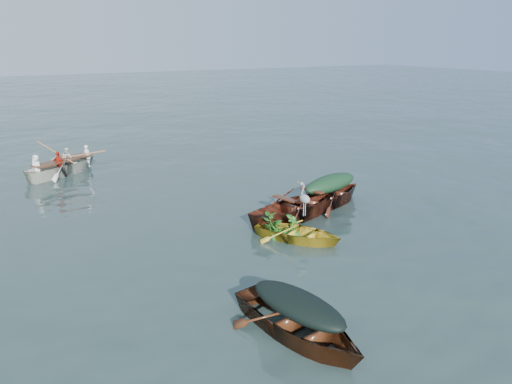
{
  "coord_description": "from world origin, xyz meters",
  "views": [
    {
      "loc": [
        -6.92,
        -11.2,
        5.08
      ],
      "look_at": [
        0.35,
        1.84,
        0.5
      ],
      "focal_mm": 35.0,
      "sensor_mm": 36.0,
      "label": 1
    }
  ],
  "objects_px": {
    "dark_covered_boat": "(297,337)",
    "open_wooden_boat": "(298,218)",
    "heron": "(305,204)",
    "rowed_boat": "(65,175)",
    "yellow_dinghy": "(298,240)",
    "green_tarp_boat": "(329,205)"
  },
  "relations": [
    {
      "from": "open_wooden_boat",
      "to": "rowed_boat",
      "type": "distance_m",
      "value": 10.08
    },
    {
      "from": "yellow_dinghy",
      "to": "rowed_boat",
      "type": "xyz_separation_m",
      "value": [
        -4.27,
        10.05,
        0.0
      ]
    },
    {
      "from": "open_wooden_boat",
      "to": "heron",
      "type": "relative_size",
      "value": 5.31
    },
    {
      "from": "yellow_dinghy",
      "to": "open_wooden_boat",
      "type": "height_order",
      "value": "open_wooden_boat"
    },
    {
      "from": "yellow_dinghy",
      "to": "heron",
      "type": "relative_size",
      "value": 3.2
    },
    {
      "from": "rowed_boat",
      "to": "open_wooden_boat",
      "type": "bearing_deg",
      "value": 178.56
    },
    {
      "from": "dark_covered_boat",
      "to": "open_wooden_boat",
      "type": "height_order",
      "value": "open_wooden_boat"
    },
    {
      "from": "rowed_boat",
      "to": "heron",
      "type": "distance_m",
      "value": 10.81
    },
    {
      "from": "yellow_dinghy",
      "to": "dark_covered_boat",
      "type": "bearing_deg",
      "value": -157.54
    },
    {
      "from": "open_wooden_boat",
      "to": "dark_covered_boat",
      "type": "bearing_deg",
      "value": 131.66
    },
    {
      "from": "green_tarp_boat",
      "to": "rowed_boat",
      "type": "bearing_deg",
      "value": 22.45
    },
    {
      "from": "rowed_boat",
      "to": "heron",
      "type": "xyz_separation_m",
      "value": [
        4.7,
        -9.7,
        0.85
      ]
    },
    {
      "from": "dark_covered_boat",
      "to": "yellow_dinghy",
      "type": "bearing_deg",
      "value": 45.07
    },
    {
      "from": "rowed_boat",
      "to": "heron",
      "type": "bearing_deg",
      "value": 172.97
    },
    {
      "from": "green_tarp_boat",
      "to": "heron",
      "type": "bearing_deg",
      "value": 109.91
    },
    {
      "from": "yellow_dinghy",
      "to": "rowed_boat",
      "type": "relative_size",
      "value": 0.65
    },
    {
      "from": "yellow_dinghy",
      "to": "heron",
      "type": "xyz_separation_m",
      "value": [
        0.43,
        0.35,
        0.85
      ]
    },
    {
      "from": "dark_covered_boat",
      "to": "rowed_boat",
      "type": "height_order",
      "value": "rowed_boat"
    },
    {
      "from": "yellow_dinghy",
      "to": "rowed_boat",
      "type": "distance_m",
      "value": 10.92
    },
    {
      "from": "heron",
      "to": "yellow_dinghy",
      "type": "bearing_deg",
      "value": -174.81
    },
    {
      "from": "dark_covered_boat",
      "to": "heron",
      "type": "height_order",
      "value": "heron"
    },
    {
      "from": "dark_covered_boat",
      "to": "rowed_boat",
      "type": "bearing_deg",
      "value": 86.23
    }
  ]
}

